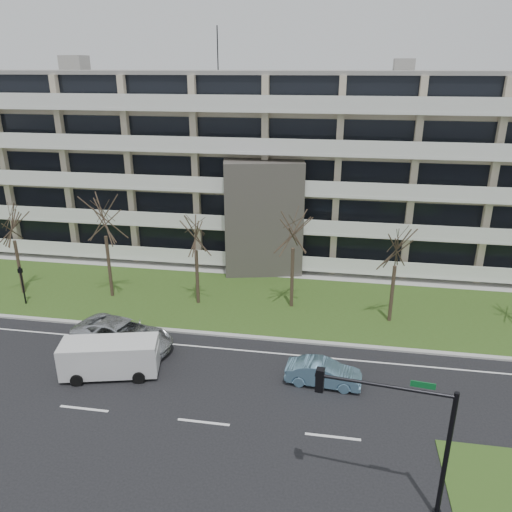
% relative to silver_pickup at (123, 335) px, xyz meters
% --- Properties ---
extents(ground, '(160.00, 160.00, 0.00)m').
position_rel_silver_pickup_xyz_m(ground, '(6.37, -5.60, -0.85)').
color(ground, black).
rests_on(ground, ground).
extents(grass_verge, '(90.00, 10.00, 0.06)m').
position_rel_silver_pickup_xyz_m(grass_verge, '(6.37, 7.40, -0.82)').
color(grass_verge, '#314D19').
rests_on(grass_verge, ground).
extents(curb, '(90.00, 0.35, 0.12)m').
position_rel_silver_pickup_xyz_m(curb, '(6.37, 2.40, -0.79)').
color(curb, '#B2B2AD').
rests_on(curb, ground).
extents(sidewalk, '(90.00, 2.00, 0.08)m').
position_rel_silver_pickup_xyz_m(sidewalk, '(6.37, 12.90, -0.81)').
color(sidewalk, '#B2B2AD').
rests_on(sidewalk, ground).
extents(lane_edge_line, '(90.00, 0.12, 0.01)m').
position_rel_silver_pickup_xyz_m(lane_edge_line, '(6.37, 0.90, -0.85)').
color(lane_edge_line, white).
rests_on(lane_edge_line, ground).
extents(apartment_building, '(60.50, 15.10, 18.75)m').
position_rel_silver_pickup_xyz_m(apartment_building, '(6.36, 19.72, 6.76)').
color(apartment_building, '#BFB094').
rests_on(apartment_building, ground).
extents(silver_pickup, '(6.65, 4.31, 1.70)m').
position_rel_silver_pickup_xyz_m(silver_pickup, '(0.00, 0.00, 0.00)').
color(silver_pickup, '#B4B7BB').
rests_on(silver_pickup, ground).
extents(blue_sedan, '(4.03, 1.67, 1.30)m').
position_rel_silver_pickup_xyz_m(blue_sedan, '(11.76, -1.61, -0.20)').
color(blue_sedan, '#74A6C9').
rests_on(blue_sedan, ground).
extents(white_van, '(5.38, 3.02, 1.97)m').
position_rel_silver_pickup_xyz_m(white_van, '(0.50, -2.57, 0.33)').
color(white_van, silver).
rests_on(white_van, ground).
extents(traffic_signal, '(4.89, 0.84, 5.69)m').
position_rel_silver_pickup_xyz_m(traffic_signal, '(14.64, -9.07, 2.83)').
color(traffic_signal, black).
rests_on(traffic_signal, ground).
extents(pedestrian_signal, '(0.27, 0.22, 2.83)m').
position_rel_silver_pickup_xyz_m(pedestrian_signal, '(-9.15, 4.39, 0.95)').
color(pedestrian_signal, black).
rests_on(pedestrian_signal, ground).
extents(tree_1, '(3.62, 3.62, 7.24)m').
position_rel_silver_pickup_xyz_m(tree_1, '(-10.42, 6.08, 4.77)').
color(tree_1, '#382B21').
rests_on(tree_1, ground).
extents(tree_2, '(4.10, 4.10, 8.20)m').
position_rel_silver_pickup_xyz_m(tree_2, '(-3.73, 6.61, 5.53)').
color(tree_2, '#382B21').
rests_on(tree_2, ground).
extents(tree_3, '(3.53, 3.53, 7.05)m').
position_rel_silver_pickup_xyz_m(tree_3, '(2.73, 6.53, 4.63)').
color(tree_3, '#382B21').
rests_on(tree_3, ground).
extents(tree_4, '(3.85, 3.85, 7.70)m').
position_rel_silver_pickup_xyz_m(tree_4, '(9.24, 7.07, 5.14)').
color(tree_4, '#382B21').
rests_on(tree_4, ground).
extents(tree_5, '(3.47, 3.47, 6.93)m').
position_rel_silver_pickup_xyz_m(tree_5, '(15.76, 6.03, 4.53)').
color(tree_5, '#382B21').
rests_on(tree_5, ground).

